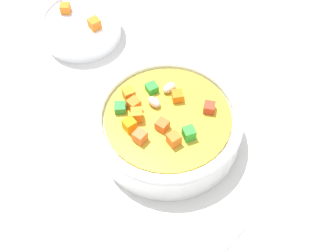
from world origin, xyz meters
TOP-DOWN VIEW (x-y plane):
  - ground_plane at (0.00, 0.00)cm, footprint 140.00×140.00cm
  - soup_bowl_main at (0.00, 0.03)cm, footprint 19.01×19.01cm
  - spoon at (-12.72, -8.84)cm, footprint 17.90×15.98cm
  - side_bowl_small at (18.46, 14.18)cm, footprint 12.24×12.24cm

SIDE VIEW (x-z plane):
  - ground_plane at x=0.00cm, z-range -2.00..0.00cm
  - spoon at x=-12.72cm, z-range -0.03..0.94cm
  - side_bowl_small at x=18.46cm, z-range -0.31..4.78cm
  - soup_bowl_main at x=0.00cm, z-range -0.29..5.96cm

